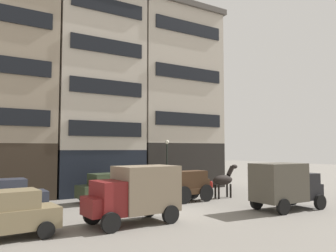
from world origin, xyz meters
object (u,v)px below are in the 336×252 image
sedan_light (106,188)px  streetlamp_curbside (167,159)px  cargo_wagon (190,184)px  draft_horse (224,180)px  sedan_dark (9,215)px  pedestrian_officer (167,182)px  sedan_parked_curb (9,196)px  fire_hydrant_curbside (211,186)px  delivery_truck_near (135,192)px  delivery_truck_far (286,184)px

sedan_light → streetlamp_curbside: bearing=14.4°
cargo_wagon → draft_horse: (2.95, 0.00, 0.12)m
sedan_light → cargo_wagon: bearing=-29.2°
sedan_dark → pedestrian_officer: bearing=31.1°
sedan_parked_curb → fire_hydrant_curbside: size_ratio=4.47×
draft_horse → streetlamp_curbside: size_ratio=0.57×
delivery_truck_near → sedan_dark: size_ratio=1.17×
pedestrian_officer → streetlamp_curbside: bearing=59.0°
streetlamp_curbside → draft_horse: bearing=-61.3°
delivery_truck_near → fire_hydrant_curbside: size_ratio=5.36×
streetlamp_curbside → sedan_dark: bearing=-146.4°
draft_horse → pedestrian_officer: draft_horse is taller
delivery_truck_far → sedan_dark: delivery_truck_far is taller
delivery_truck_near → streetlamp_curbside: bearing=50.6°
delivery_truck_far → delivery_truck_near: bearing=171.7°
sedan_dark → sedan_light: (6.41, 6.51, 0.00)m
cargo_wagon → sedan_parked_curb: cargo_wagon is taller
sedan_parked_curb → pedestrian_officer: 10.70m
draft_horse → sedan_dark: bearing=-164.7°
delivery_truck_near → pedestrian_officer: bearing=49.4°
delivery_truck_near → streetlamp_curbside: size_ratio=1.08×
delivery_truck_far → streetlamp_curbside: size_ratio=1.07×
delivery_truck_near → cargo_wagon: bearing=34.3°
delivery_truck_far → streetlamp_curbside: streetlamp_curbside is taller
streetlamp_curbside → pedestrian_officer: bearing=-121.0°
delivery_truck_far → streetlamp_curbside: (-2.20, 9.37, 1.25)m
draft_horse → pedestrian_officer: (-2.92, 2.90, -0.29)m
sedan_light → streetlamp_curbside: size_ratio=0.94×
draft_horse → sedan_parked_curb: size_ratio=0.63×
sedan_parked_curb → fire_hydrant_curbside: sedan_parked_curb is taller
sedan_parked_curb → delivery_truck_far: bearing=-26.9°
sedan_dark → cargo_wagon: bearing=19.0°
draft_horse → fire_hydrant_curbside: (1.52, 3.32, -0.84)m
draft_horse → sedan_light: draft_horse is taller
sedan_dark → fire_hydrant_curbside: bearing=24.6°
delivery_truck_near → sedan_parked_curb: size_ratio=1.20×
draft_horse → sedan_parked_curb: 13.63m
sedan_light → pedestrian_officer: bearing=2.9°
sedan_parked_curb → cargo_wagon: bearing=-8.4°
pedestrian_officer → fire_hydrant_curbside: size_ratio=2.16×
sedan_dark → sedan_light: 9.14m
draft_horse → sedan_light: bearing=161.0°
sedan_dark → streetlamp_curbside: (11.89, 7.91, 1.76)m
fire_hydrant_curbside → pedestrian_officer: bearing=-174.6°
delivery_truck_far → fire_hydrant_curbside: (1.54, 8.63, -1.00)m
delivery_truck_far → pedestrian_officer: bearing=109.4°
cargo_wagon → sedan_light: bearing=150.8°
delivery_truck_near → sedan_parked_curb: (-4.69, 5.58, -0.51)m
cargo_wagon → delivery_truck_near: delivery_truck_near is taller
sedan_dark → streetlamp_curbside: streetlamp_curbside is taller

